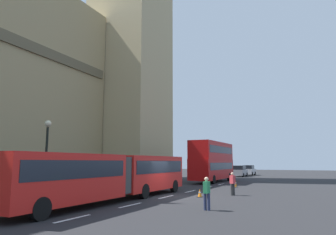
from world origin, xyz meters
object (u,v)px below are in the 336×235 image
object	(u,v)px
sedan_lead	(240,171)
sedan_trailing	(249,170)
double_decker_bus	(213,160)
traffic_cone_east	(236,183)
traffic_cone_west	(200,193)
pedestrian_near_cones	(207,192)
articulated_bus	(114,173)
street_lamp	(46,153)
pedestrian_by_kerb	(233,183)
traffic_cone_middle	(235,184)

from	to	relation	value
sedan_lead	sedan_trailing	xyz separation A→B (m)	(5.85, -0.35, 0.00)
double_decker_bus	traffic_cone_east	bearing A→B (deg)	-141.60
double_decker_bus	traffic_cone_west	distance (m)	16.82
traffic_cone_west	traffic_cone_east	distance (m)	10.99
double_decker_bus	pedestrian_near_cones	xyz separation A→B (m)	(-21.52, -6.55, -1.80)
double_decker_bus	sedan_lead	distance (m)	15.58
articulated_bus	sedan_trailing	distance (m)	42.01
street_lamp	sedan_lead	bearing A→B (deg)	-6.60
articulated_bus	pedestrian_by_kerb	size ratio (longest dim) A/B	9.69
sedan_lead	traffic_cone_middle	xyz separation A→B (m)	(-22.24, -4.55, -0.63)
double_decker_bus	traffic_cone_east	world-z (taller)	double_decker_bus
articulated_bus	traffic_cone_east	distance (m)	16.14
traffic_cone_west	traffic_cone_east	bearing A→B (deg)	0.59
traffic_cone_east	pedestrian_near_cones	world-z (taller)	pedestrian_near_cones
articulated_bus	traffic_cone_west	size ratio (longest dim) A/B	28.24
traffic_cone_middle	pedestrian_near_cones	xyz separation A→B (m)	(-14.76, -2.15, 0.63)
traffic_cone_west	street_lamp	xyz separation A→B (m)	(-5.99, 8.68, 2.77)
traffic_cone_east	pedestrian_by_kerb	bearing A→B (deg)	-167.65
traffic_cone_west	traffic_cone_middle	xyz separation A→B (m)	(9.35, -0.22, 0.00)
traffic_cone_west	traffic_cone_east	size ratio (longest dim) A/B	1.00
sedan_trailing	double_decker_bus	bearing A→B (deg)	179.47
sedan_trailing	traffic_cone_east	bearing A→B (deg)	-171.68
street_lamp	traffic_cone_east	bearing A→B (deg)	-26.77
sedan_lead	traffic_cone_east	distance (m)	21.04
traffic_cone_middle	street_lamp	size ratio (longest dim) A/B	0.11
sedan_trailing	street_lamp	world-z (taller)	street_lamp
sedan_trailing	traffic_cone_east	distance (m)	26.74
street_lamp	articulated_bus	bearing A→B (deg)	-72.40
traffic_cone_east	sedan_lead	bearing A→B (deg)	11.57
articulated_bus	traffic_cone_middle	distance (m)	14.66
sedan_trailing	pedestrian_near_cones	bearing A→B (deg)	-171.57
double_decker_bus	sedan_trailing	size ratio (longest dim) A/B	2.42
street_lamp	traffic_cone_west	bearing A→B (deg)	-55.38
articulated_bus	traffic_cone_middle	xyz separation A→B (m)	(13.91, -4.40, -1.46)
sedan_lead	traffic_cone_west	world-z (taller)	sedan_lead
traffic_cone_east	street_lamp	bearing A→B (deg)	153.23
sedan_trailing	traffic_cone_east	xyz separation A→B (m)	(-26.45, -3.87, -0.63)
double_decker_bus	street_lamp	distance (m)	22.56
sedan_lead	traffic_cone_west	distance (m)	31.89
sedan_trailing	pedestrian_near_cones	size ratio (longest dim) A/B	2.60
street_lamp	pedestrian_near_cones	xyz separation A→B (m)	(0.58, -11.05, -2.14)
articulated_bus	traffic_cone_middle	world-z (taller)	articulated_bus
street_lamp	pedestrian_by_kerb	world-z (taller)	street_lamp
pedestrian_near_cones	traffic_cone_middle	bearing A→B (deg)	8.27
articulated_bus	pedestrian_near_cones	xyz separation A→B (m)	(-0.85, -6.54, -0.83)
double_decker_bus	street_lamp	size ratio (longest dim) A/B	2.02
sedan_trailing	traffic_cone_west	bearing A→B (deg)	-173.93
traffic_cone_middle	pedestrian_by_kerb	world-z (taller)	pedestrian_by_kerb
traffic_cone_east	pedestrian_by_kerb	world-z (taller)	pedestrian_by_kerb
traffic_cone_west	pedestrian_by_kerb	world-z (taller)	pedestrian_by_kerb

